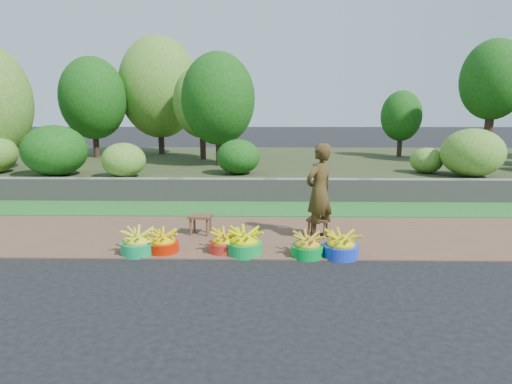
{
  "coord_description": "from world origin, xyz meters",
  "views": [
    {
      "loc": [
        -0.13,
        -5.81,
        2.07
      ],
      "look_at": [
        -0.27,
        1.3,
        0.75
      ],
      "focal_mm": 30.0,
      "sensor_mm": 36.0,
      "label": 1
    }
  ],
  "objects_px": {
    "stool_right": "(318,222)",
    "vendor_woman": "(319,191)",
    "basin_d": "(244,243)",
    "basin_a": "(138,243)",
    "basin_e": "(307,246)",
    "stool_left": "(200,219)",
    "basin_c": "(224,243)",
    "basin_b": "(163,243)",
    "basin_f": "(341,246)"
  },
  "relations": [
    {
      "from": "basin_e",
      "to": "vendor_woman",
      "type": "height_order",
      "value": "vendor_woman"
    },
    {
      "from": "basin_a",
      "to": "vendor_woman",
      "type": "distance_m",
      "value": 2.95
    },
    {
      "from": "basin_c",
      "to": "basin_b",
      "type": "bearing_deg",
      "value": -178.27
    },
    {
      "from": "basin_f",
      "to": "vendor_woman",
      "type": "xyz_separation_m",
      "value": [
        -0.22,
        0.91,
        0.64
      ]
    },
    {
      "from": "basin_a",
      "to": "basin_e",
      "type": "height_order",
      "value": "basin_a"
    },
    {
      "from": "basin_e",
      "to": "vendor_woman",
      "type": "bearing_deg",
      "value": 73.16
    },
    {
      "from": "basin_f",
      "to": "vendor_woman",
      "type": "height_order",
      "value": "vendor_woman"
    },
    {
      "from": "vendor_woman",
      "to": "basin_a",
      "type": "bearing_deg",
      "value": -25.86
    },
    {
      "from": "vendor_woman",
      "to": "basin_d",
      "type": "bearing_deg",
      "value": -8.06
    },
    {
      "from": "basin_a",
      "to": "stool_right",
      "type": "distance_m",
      "value": 2.93
    },
    {
      "from": "basin_b",
      "to": "vendor_woman",
      "type": "height_order",
      "value": "vendor_woman"
    },
    {
      "from": "basin_a",
      "to": "vendor_woman",
      "type": "relative_size",
      "value": 0.33
    },
    {
      "from": "basin_c",
      "to": "basin_d",
      "type": "bearing_deg",
      "value": -15.54
    },
    {
      "from": "basin_b",
      "to": "stool_left",
      "type": "distance_m",
      "value": 1.04
    },
    {
      "from": "basin_e",
      "to": "stool_left",
      "type": "bearing_deg",
      "value": 148.01
    },
    {
      "from": "basin_e",
      "to": "basin_f",
      "type": "distance_m",
      "value": 0.49
    },
    {
      "from": "basin_c",
      "to": "basin_f",
      "type": "relative_size",
      "value": 0.91
    },
    {
      "from": "stool_right",
      "to": "basin_b",
      "type": "bearing_deg",
      "value": -160.16
    },
    {
      "from": "basin_c",
      "to": "basin_e",
      "type": "xyz_separation_m",
      "value": [
        1.23,
        -0.16,
        0.0
      ]
    },
    {
      "from": "basin_b",
      "to": "stool_left",
      "type": "relative_size",
      "value": 1.1
    },
    {
      "from": "basin_f",
      "to": "stool_right",
      "type": "relative_size",
      "value": 1.22
    },
    {
      "from": "basin_d",
      "to": "stool_right",
      "type": "height_order",
      "value": "basin_d"
    },
    {
      "from": "basin_d",
      "to": "basin_e",
      "type": "bearing_deg",
      "value": -4.65
    },
    {
      "from": "basin_c",
      "to": "stool_right",
      "type": "relative_size",
      "value": 1.11
    },
    {
      "from": "basin_e",
      "to": "stool_right",
      "type": "height_order",
      "value": "basin_e"
    },
    {
      "from": "basin_b",
      "to": "basin_f",
      "type": "relative_size",
      "value": 0.91
    },
    {
      "from": "basin_e",
      "to": "stool_right",
      "type": "xyz_separation_m",
      "value": [
        0.28,
        1.01,
        0.1
      ]
    },
    {
      "from": "basin_f",
      "to": "basin_b",
      "type": "bearing_deg",
      "value": 176.77
    },
    {
      "from": "basin_c",
      "to": "basin_e",
      "type": "height_order",
      "value": "basin_e"
    },
    {
      "from": "basin_c",
      "to": "basin_d",
      "type": "xyz_separation_m",
      "value": [
        0.31,
        -0.09,
        0.02
      ]
    },
    {
      "from": "stool_left",
      "to": "basin_d",
      "type": "bearing_deg",
      "value": -51.44
    },
    {
      "from": "basin_a",
      "to": "vendor_woman",
      "type": "height_order",
      "value": "vendor_woman"
    },
    {
      "from": "basin_b",
      "to": "basin_c",
      "type": "xyz_separation_m",
      "value": [
        0.91,
        0.03,
        -0.0
      ]
    },
    {
      "from": "basin_d",
      "to": "vendor_woman",
      "type": "bearing_deg",
      "value": 34.45
    },
    {
      "from": "stool_left",
      "to": "vendor_woman",
      "type": "bearing_deg",
      "value": -5.17
    },
    {
      "from": "basin_d",
      "to": "basin_f",
      "type": "xyz_separation_m",
      "value": [
        1.41,
        -0.09,
        -0.01
      ]
    },
    {
      "from": "basin_c",
      "to": "basin_d",
      "type": "height_order",
      "value": "basin_d"
    },
    {
      "from": "stool_left",
      "to": "vendor_woman",
      "type": "distance_m",
      "value": 2.06
    },
    {
      "from": "basin_d",
      "to": "stool_left",
      "type": "xyz_separation_m",
      "value": [
        -0.79,
        1.0,
        0.11
      ]
    },
    {
      "from": "basin_a",
      "to": "stool_left",
      "type": "bearing_deg",
      "value": 52.27
    },
    {
      "from": "basin_d",
      "to": "basin_e",
      "type": "distance_m",
      "value": 0.92
    },
    {
      "from": "stool_right",
      "to": "stool_left",
      "type": "bearing_deg",
      "value": 178.12
    },
    {
      "from": "basin_c",
      "to": "stool_right",
      "type": "height_order",
      "value": "basin_c"
    },
    {
      "from": "vendor_woman",
      "to": "basin_e",
      "type": "bearing_deg",
      "value": 30.65
    },
    {
      "from": "stool_left",
      "to": "basin_b",
      "type": "bearing_deg",
      "value": -114.48
    },
    {
      "from": "stool_right",
      "to": "vendor_woman",
      "type": "xyz_separation_m",
      "value": [
        -0.01,
        -0.11,
        0.54
      ]
    },
    {
      "from": "basin_d",
      "to": "basin_e",
      "type": "height_order",
      "value": "basin_d"
    },
    {
      "from": "basin_c",
      "to": "stool_left",
      "type": "distance_m",
      "value": 1.04
    },
    {
      "from": "stool_left",
      "to": "stool_right",
      "type": "bearing_deg",
      "value": -1.88
    },
    {
      "from": "basin_b",
      "to": "basin_e",
      "type": "bearing_deg",
      "value": -3.54
    }
  ]
}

